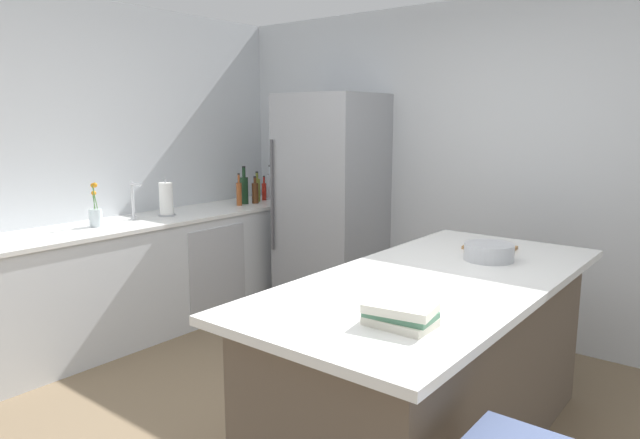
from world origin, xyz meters
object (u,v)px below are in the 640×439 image
(kitchen_island, at_px, (434,363))
(vinegar_bottle, at_px, (239,193))
(olive_oil_bottle, at_px, (257,189))
(mixing_bowl, at_px, (489,252))
(hot_sauce_bottle, at_px, (264,191))
(wine_bottle, at_px, (244,189))
(flower_vase, at_px, (96,214))
(paper_towel_roll, at_px, (166,200))
(refrigerator, at_px, (331,205))
(syrup_bottle, at_px, (255,192))
(sink_faucet, at_px, (134,200))
(soda_bottle, at_px, (270,186))
(cutting_board, at_px, (490,247))
(cookbook_stack, at_px, (401,314))

(kitchen_island, relative_size, vinegar_bottle, 7.65)
(olive_oil_bottle, height_order, mixing_bowl, olive_oil_bottle)
(hot_sauce_bottle, height_order, wine_bottle, wine_bottle)
(flower_vase, relative_size, paper_towel_roll, 1.04)
(kitchen_island, height_order, refrigerator, refrigerator)
(syrup_bottle, bearing_deg, sink_faucet, -95.75)
(soda_bottle, bearing_deg, hot_sauce_bottle, -84.95)
(kitchen_island, distance_m, mixing_bowl, 0.70)
(olive_oil_bottle, bearing_deg, vinegar_bottle, -78.74)
(cutting_board, bearing_deg, refrigerator, 158.86)
(kitchen_island, xyz_separation_m, cutting_board, (-0.03, 0.75, 0.47))
(vinegar_bottle, bearing_deg, cutting_board, -7.29)
(sink_faucet, distance_m, paper_towel_roll, 0.27)
(sink_faucet, bearing_deg, cutting_board, 15.02)
(mixing_bowl, bearing_deg, kitchen_island, -98.24)
(vinegar_bottle, distance_m, mixing_bowl, 2.66)
(flower_vase, bearing_deg, cutting_board, 22.07)
(flower_vase, distance_m, syrup_bottle, 1.56)
(hot_sauce_bottle, bearing_deg, wine_bottle, -85.65)
(paper_towel_roll, xyz_separation_m, cookbook_stack, (2.79, -1.01, -0.08))
(paper_towel_roll, distance_m, cookbook_stack, 2.97)
(sink_faucet, height_order, wine_bottle, wine_bottle)
(soda_bottle, bearing_deg, sink_faucet, -91.48)
(syrup_bottle, bearing_deg, mixing_bowl, -16.81)
(refrigerator, xyz_separation_m, syrup_bottle, (-0.79, -0.14, 0.06))
(wine_bottle, distance_m, vinegar_bottle, 0.12)
(kitchen_island, relative_size, soda_bottle, 6.78)
(sink_faucet, bearing_deg, wine_bottle, 86.47)
(kitchen_island, xyz_separation_m, paper_towel_roll, (-2.59, 0.32, 0.58))
(paper_towel_roll, bearing_deg, cookbook_stack, -19.96)
(paper_towel_roll, relative_size, cutting_board, 1.03)
(paper_towel_roll, relative_size, olive_oil_bottle, 1.09)
(hot_sauce_bottle, bearing_deg, paper_towel_roll, -89.99)
(refrigerator, bearing_deg, hot_sauce_bottle, 176.31)
(wine_bottle, relative_size, vinegar_bottle, 1.19)
(sink_faucet, bearing_deg, paper_towel_roll, 79.94)
(refrigerator, xyz_separation_m, vinegar_bottle, (-0.80, -0.34, 0.08))
(cookbook_stack, height_order, cutting_board, cookbook_stack)
(refrigerator, bearing_deg, flower_vase, -117.28)
(olive_oil_bottle, height_order, cookbook_stack, olive_oil_bottle)
(soda_bottle, xyz_separation_m, mixing_bowl, (2.67, -1.08, -0.07))
(paper_towel_roll, xyz_separation_m, mixing_bowl, (2.66, 0.16, -0.07))
(refrigerator, bearing_deg, syrup_bottle, -169.75)
(syrup_bottle, bearing_deg, flower_vase, -93.33)
(paper_towel_roll, distance_m, wine_bottle, 0.86)
(flower_vase, distance_m, olive_oil_bottle, 1.66)
(hot_sauce_bottle, xyz_separation_m, olive_oil_bottle, (0.01, -0.10, 0.03))
(olive_oil_bottle, height_order, vinegar_bottle, vinegar_bottle)
(kitchen_island, bearing_deg, sink_faucet, 178.99)
(paper_towel_roll, bearing_deg, sink_faucet, -100.06)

